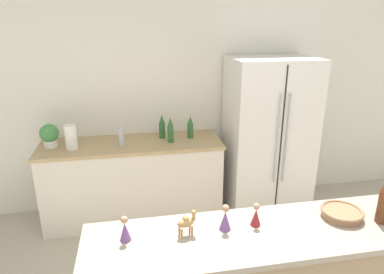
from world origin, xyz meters
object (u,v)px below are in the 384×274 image
wise_man_figurine_blue (225,219)px  back_bottle_1 (190,127)px  paper_towel_roll (71,137)px  wise_man_figurine_purple (125,230)px  back_bottle_2 (171,130)px  back_bottle_3 (121,135)px  camel_figurine (187,222)px  wise_man_figurine_crimson (256,216)px  fruit_bowl (342,213)px  refrigerator (268,136)px  potted_plant (49,135)px  back_bottle_0 (162,127)px

wise_man_figurine_blue → back_bottle_1: bearing=85.5°
paper_towel_roll → wise_man_figurine_purple: bearing=-73.6°
back_bottle_2 → back_bottle_3: back_bottle_2 is taller
camel_figurine → wise_man_figurine_crimson: (0.41, 0.02, -0.02)m
back_bottle_2 → fruit_bowl: back_bottle_2 is taller
wise_man_figurine_blue → wise_man_figurine_crimson: size_ratio=1.12×
refrigerator → wise_man_figurine_purple: 2.43m
back_bottle_1 → camel_figurine: size_ratio=1.77×
potted_plant → camel_figurine: (1.09, -1.93, 0.08)m
potted_plant → wise_man_figurine_purple: (0.76, -1.91, 0.06)m
fruit_bowl → wise_man_figurine_purple: (-1.27, 0.01, 0.03)m
potted_plant → back_bottle_3: back_bottle_3 is taller
wise_man_figurine_crimson → wise_man_figurine_blue: bearing=-177.0°
paper_towel_roll → wise_man_figurine_crimson: 2.20m
refrigerator → wise_man_figurine_purple: (-1.58, -1.84, 0.20)m
back_bottle_3 → camel_figurine: 1.86m
paper_towel_roll → camel_figurine: 2.02m
back_bottle_2 → fruit_bowl: bearing=-66.5°
paper_towel_roll → back_bottle_1: back_bottle_1 is taller
wise_man_figurine_blue → paper_towel_roll: bearing=120.9°
wise_man_figurine_purple → refrigerator: bearing=49.3°
back_bottle_0 → camel_figurine: (-0.07, -2.00, 0.08)m
back_bottle_2 → camel_figurine: (-0.14, -1.84, 0.07)m
camel_figurine → wise_man_figurine_purple: 0.33m
back_bottle_1 → back_bottle_2: back_bottle_2 is taller
back_bottle_1 → refrigerator: bearing=-6.1°
back_bottle_2 → wise_man_figurine_crimson: (0.26, -1.82, 0.05)m
camel_figurine → wise_man_figurine_blue: wise_man_figurine_blue is taller
back_bottle_1 → back_bottle_3: bearing=-170.8°
back_bottle_3 → fruit_bowl: 2.24m
back_bottle_1 → camel_figurine: 1.98m
paper_towel_roll → back_bottle_2: size_ratio=0.89×
fruit_bowl → wise_man_figurine_crimson: bearing=178.4°
back_bottle_2 → wise_man_figurine_purple: size_ratio=1.91×
fruit_bowl → back_bottle_1: bearing=106.3°
back_bottle_1 → back_bottle_2: (-0.23, -0.10, 0.01)m
back_bottle_1 → wise_man_figurine_purple: 2.06m
camel_figurine → wise_man_figurine_purple: bearing=177.9°
back_bottle_2 → camel_figurine: size_ratio=1.96×
paper_towel_roll → wise_man_figurine_blue: bearing=-59.1°
refrigerator → camel_figurine: (-1.25, -1.85, 0.22)m
fruit_bowl → back_bottle_2: bearing=113.5°
potted_plant → back_bottle_2: 1.23m
back_bottle_1 → fruit_bowl: size_ratio=1.03×
fruit_bowl → camel_figurine: camel_figurine is taller
wise_man_figurine_blue → wise_man_figurine_purple: (-0.55, 0.00, -0.00)m
wise_man_figurine_purple → camel_figurine: bearing=-2.1°
refrigerator → wise_man_figurine_blue: 2.12m
back_bottle_1 → wise_man_figurine_crimson: (0.03, -1.92, 0.06)m
back_bottle_0 → camel_figurine: back_bottle_0 is taller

